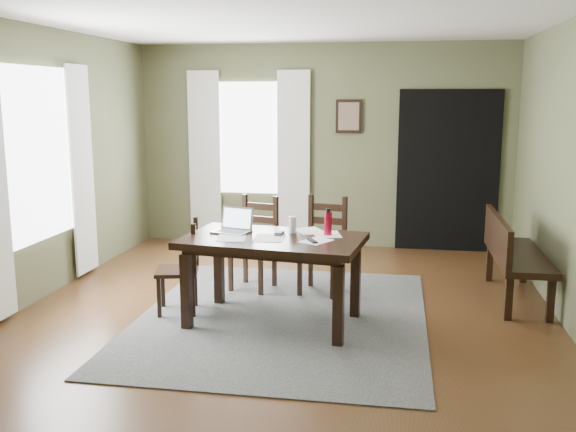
% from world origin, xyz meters
% --- Properties ---
extents(ground, '(5.00, 6.00, 0.01)m').
position_xyz_m(ground, '(0.00, 0.00, -0.01)').
color(ground, '#492C16').
extents(room_shell, '(5.02, 6.02, 2.71)m').
position_xyz_m(room_shell, '(0.00, 0.00, 1.80)').
color(room_shell, '#55593A').
rests_on(room_shell, ground).
extents(rug, '(2.60, 3.20, 0.01)m').
position_xyz_m(rug, '(0.00, 0.00, 0.01)').
color(rug, '#454545').
rests_on(rug, ground).
extents(dining_table, '(1.66, 1.12, 0.78)m').
position_xyz_m(dining_table, '(-0.06, -0.15, 0.69)').
color(dining_table, black).
rests_on(dining_table, rug).
extents(chair_end, '(0.46, 0.46, 0.87)m').
position_xyz_m(chair_end, '(-0.95, -0.01, 0.43)').
color(chair_end, black).
rests_on(chair_end, rug).
extents(chair_back_left, '(0.51, 0.51, 0.97)m').
position_xyz_m(chair_back_left, '(-0.45, 0.87, 0.48)').
color(chair_back_left, black).
rests_on(chair_back_left, rug).
extents(chair_back_right, '(0.50, 0.51, 0.99)m').
position_xyz_m(chair_back_right, '(0.27, 0.85, 0.49)').
color(chair_back_right, black).
rests_on(chair_back_right, rug).
extents(bench, '(0.48, 1.49, 0.84)m').
position_xyz_m(bench, '(2.14, 0.93, 0.50)').
color(bench, black).
rests_on(bench, ground).
extents(laptop, '(0.38, 0.33, 0.22)m').
position_xyz_m(laptop, '(-0.45, 0.02, 0.85)').
color(laptop, '#B7B7BC').
rests_on(laptop, dining_table).
extents(computer_mouse, '(0.08, 0.11, 0.04)m').
position_xyz_m(computer_mouse, '(-0.01, -0.07, 0.81)').
color(computer_mouse, '#3F3F42').
rests_on(computer_mouse, dining_table).
extents(tv_remote, '(0.11, 0.16, 0.02)m').
position_xyz_m(tv_remote, '(0.31, -0.27, 0.80)').
color(tv_remote, black).
rests_on(tv_remote, dining_table).
extents(drinking_glass, '(0.08, 0.08, 0.15)m').
position_xyz_m(drinking_glass, '(0.09, 0.05, 0.87)').
color(drinking_glass, silver).
rests_on(drinking_glass, dining_table).
extents(water_bottle, '(0.08, 0.08, 0.24)m').
position_xyz_m(water_bottle, '(0.41, 0.02, 0.90)').
color(water_bottle, '#B10D2A').
rests_on(water_bottle, dining_table).
extents(paper_a, '(0.29, 0.35, 0.00)m').
position_xyz_m(paper_a, '(-0.41, -0.24, 0.79)').
color(paper_a, white).
rests_on(paper_a, dining_table).
extents(paper_b, '(0.31, 0.33, 0.00)m').
position_xyz_m(paper_b, '(0.34, -0.24, 0.79)').
color(paper_b, white).
rests_on(paper_b, dining_table).
extents(paper_c, '(0.36, 0.39, 0.00)m').
position_xyz_m(paper_c, '(0.22, 0.17, 0.79)').
color(paper_c, white).
rests_on(paper_c, dining_table).
extents(paper_d, '(0.30, 0.35, 0.00)m').
position_xyz_m(paper_d, '(0.40, 0.04, 0.79)').
color(paper_d, white).
rests_on(paper_d, dining_table).
extents(paper_e, '(0.28, 0.35, 0.00)m').
position_xyz_m(paper_e, '(-0.08, -0.19, 0.79)').
color(paper_e, white).
rests_on(paper_e, dining_table).
extents(window_left, '(0.01, 1.30, 1.70)m').
position_xyz_m(window_left, '(-2.47, 0.20, 1.45)').
color(window_left, white).
rests_on(window_left, ground).
extents(window_back, '(1.00, 0.01, 1.50)m').
position_xyz_m(window_back, '(-1.00, 2.97, 1.45)').
color(window_back, white).
rests_on(window_back, ground).
extents(curtain_left_far, '(0.03, 0.48, 2.30)m').
position_xyz_m(curtain_left_far, '(-2.44, 1.02, 1.20)').
color(curtain_left_far, silver).
rests_on(curtain_left_far, ground).
extents(curtain_back_left, '(0.44, 0.03, 2.30)m').
position_xyz_m(curtain_back_left, '(-1.62, 2.94, 1.20)').
color(curtain_back_left, silver).
rests_on(curtain_back_left, ground).
extents(curtain_back_right, '(0.44, 0.03, 2.30)m').
position_xyz_m(curtain_back_right, '(-0.38, 2.94, 1.20)').
color(curtain_back_right, silver).
rests_on(curtain_back_right, ground).
extents(framed_picture, '(0.34, 0.03, 0.44)m').
position_xyz_m(framed_picture, '(0.35, 2.97, 1.75)').
color(framed_picture, black).
rests_on(framed_picture, ground).
extents(doorway_back, '(1.30, 0.03, 2.10)m').
position_xyz_m(doorway_back, '(1.65, 2.97, 1.05)').
color(doorway_back, black).
rests_on(doorway_back, ground).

